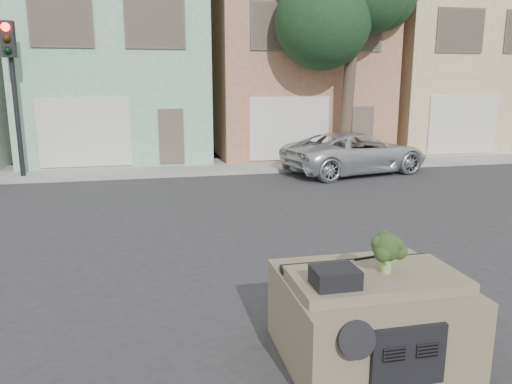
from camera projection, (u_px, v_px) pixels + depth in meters
name	position (u px, v px, depth m)	size (l,w,h in m)	color
ground_plane	(294.00, 268.00, 8.85)	(120.00, 120.00, 0.00)	#303033
sidewalk	(214.00, 166.00, 18.84)	(40.00, 3.00, 0.15)	gray
townhouse_mint	(117.00, 68.00, 21.10)	(7.20, 8.20, 7.55)	#89BC98
townhouse_tan	(288.00, 69.00, 22.68)	(7.20, 8.20, 7.55)	#AC7354
townhouse_beige	(436.00, 69.00, 24.27)	(7.20, 8.20, 7.55)	#D1BA8C
silver_pickup	(355.00, 173.00, 17.93)	(2.44, 5.29, 1.47)	silver
traffic_signal	(15.00, 103.00, 15.97)	(0.40, 0.40, 5.10)	black
tree_near	(349.00, 53.00, 18.31)	(4.40, 4.00, 8.50)	#18361B
car_dashboard	(369.00, 314.00, 5.87)	(2.00, 1.80, 1.12)	#70644D
instrument_hump	(335.00, 277.00, 5.27)	(0.48, 0.38, 0.20)	black
wiper_arm	(379.00, 256.00, 6.17)	(0.70, 0.03, 0.02)	black
broccoli	(387.00, 252.00, 5.61)	(0.40, 0.40, 0.48)	#203215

